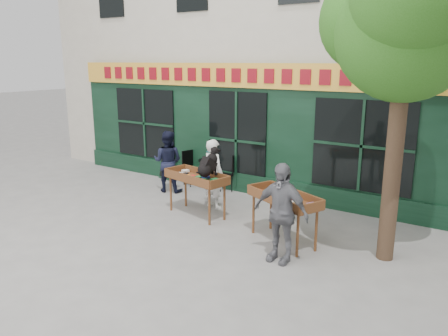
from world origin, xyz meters
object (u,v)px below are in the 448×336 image
at_px(book_cart_center, 196,179).
at_px(bistro_table, 209,168).
at_px(dog, 208,161).
at_px(man_left, 168,161).
at_px(book_cart_right, 284,200).
at_px(woman, 213,174).
at_px(man_right, 281,213).

relative_size(book_cart_center, bistro_table, 2.10).
bearing_deg(dog, man_left, 163.98).
bearing_deg(man_left, book_cart_right, 142.49).
bearing_deg(woman, book_cart_center, 102.06).
distance_m(book_cart_center, woman, 0.65).
distance_m(woman, man_left, 1.78).
xyz_separation_m(book_cart_right, man_right, (0.30, -0.75, 0.04)).
relative_size(man_right, man_left, 1.08).
relative_size(man_right, bistro_table, 2.28).
bearing_deg(bistro_table, man_right, -39.81).
distance_m(man_right, bistro_table, 4.68).
xyz_separation_m(book_cart_center, bistro_table, (-1.03, 1.95, -0.28)).
distance_m(book_cart_center, book_cart_right, 2.27).
bearing_deg(book_cart_center, man_right, -10.01).
relative_size(woman, man_left, 1.01).
height_order(man_right, bistro_table, man_right).
bearing_deg(book_cart_right, man_right, -43.97).
distance_m(dog, bistro_table, 2.55).
height_order(book_cart_center, man_left, man_left).
bearing_deg(dog, woman, 128.63).
xyz_separation_m(bistro_table, man_left, (-0.70, -0.89, 0.26)).
xyz_separation_m(man_right, bistro_table, (-3.58, 2.99, -0.32)).
bearing_deg(dog, man_right, -12.04).
xyz_separation_m(book_cart_right, man_left, (-3.98, 1.35, -0.02)).
relative_size(book_cart_right, man_left, 1.01).
relative_size(woman, man_right, 0.93).
relative_size(book_cart_center, woman, 0.99).
bearing_deg(bistro_table, book_cart_right, -34.26).
bearing_deg(man_left, man_right, 135.08).
xyz_separation_m(book_cart_center, man_left, (-1.73, 1.06, -0.02)).
xyz_separation_m(dog, book_cart_right, (1.90, -0.23, -0.47)).
relative_size(book_cart_right, bistro_table, 2.13).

